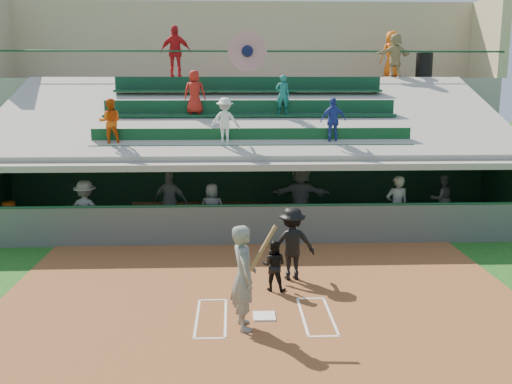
{
  "coord_description": "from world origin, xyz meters",
  "views": [
    {
      "loc": [
        -0.58,
        -10.36,
        4.56
      ],
      "look_at": [
        -0.02,
        3.5,
        1.8
      ],
      "focal_mm": 40.0,
      "sensor_mm": 36.0,
      "label": 1
    }
  ],
  "objects_px": {
    "white_table": "(11,225)",
    "batter_at_plate": "(244,277)",
    "catcher": "(274,265)",
    "home_plate": "(264,316)",
    "water_cooler": "(9,208)",
    "trash_bin": "(424,65)"
  },
  "relations": [
    {
      "from": "white_table",
      "to": "batter_at_plate",
      "type": "bearing_deg",
      "value": -48.39
    },
    {
      "from": "batter_at_plate",
      "to": "catcher",
      "type": "xyz_separation_m",
      "value": [
        0.69,
        1.88,
        -0.42
      ]
    },
    {
      "from": "batter_at_plate",
      "to": "white_table",
      "type": "bearing_deg",
      "value": 135.68
    },
    {
      "from": "home_plate",
      "to": "batter_at_plate",
      "type": "distance_m",
      "value": 1.15
    },
    {
      "from": "batter_at_plate",
      "to": "catcher",
      "type": "height_order",
      "value": "batter_at_plate"
    },
    {
      "from": "batter_at_plate",
      "to": "water_cooler",
      "type": "distance_m",
      "value": 9.45
    },
    {
      "from": "white_table",
      "to": "trash_bin",
      "type": "relative_size",
      "value": 0.73
    },
    {
      "from": "home_plate",
      "to": "catcher",
      "type": "xyz_separation_m",
      "value": [
        0.29,
        1.42,
        0.55
      ]
    },
    {
      "from": "trash_bin",
      "to": "batter_at_plate",
      "type": "bearing_deg",
      "value": -119.59
    },
    {
      "from": "white_table",
      "to": "water_cooler",
      "type": "xyz_separation_m",
      "value": [
        -0.04,
        0.08,
        0.49
      ]
    },
    {
      "from": "white_table",
      "to": "trash_bin",
      "type": "xyz_separation_m",
      "value": [
        14.26,
        6.78,
        4.74
      ]
    },
    {
      "from": "catcher",
      "to": "water_cooler",
      "type": "bearing_deg",
      "value": -16.96
    },
    {
      "from": "batter_at_plate",
      "to": "water_cooler",
      "type": "height_order",
      "value": "batter_at_plate"
    },
    {
      "from": "batter_at_plate",
      "to": "trash_bin",
      "type": "relative_size",
      "value": 1.99
    },
    {
      "from": "home_plate",
      "to": "white_table",
      "type": "bearing_deg",
      "value": 139.44
    },
    {
      "from": "catcher",
      "to": "water_cooler",
      "type": "height_order",
      "value": "catcher"
    },
    {
      "from": "white_table",
      "to": "water_cooler",
      "type": "bearing_deg",
      "value": 113.04
    },
    {
      "from": "home_plate",
      "to": "white_table",
      "type": "relative_size",
      "value": 0.6
    },
    {
      "from": "water_cooler",
      "to": "trash_bin",
      "type": "bearing_deg",
      "value": 25.1
    },
    {
      "from": "white_table",
      "to": "trash_bin",
      "type": "height_order",
      "value": "trash_bin"
    },
    {
      "from": "batter_at_plate",
      "to": "water_cooler",
      "type": "xyz_separation_m",
      "value": [
        -6.74,
        6.62,
        -0.16
      ]
    },
    {
      "from": "batter_at_plate",
      "to": "trash_bin",
      "type": "bearing_deg",
      "value": 60.41
    }
  ]
}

